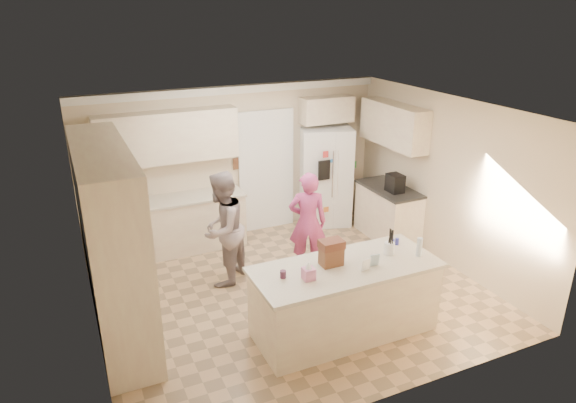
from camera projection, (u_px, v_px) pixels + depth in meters
name	position (u px, v px, depth m)	size (l,w,h in m)	color
floor	(292.00, 293.00, 7.31)	(5.20, 4.60, 0.02)	tan
ceiling	(292.00, 110.00, 6.36)	(5.20, 4.60, 0.02)	white
wall_back	(235.00, 162.00, 8.79)	(5.20, 0.02, 2.60)	beige
wall_front	(394.00, 290.00, 4.87)	(5.20, 0.02, 2.60)	beige
wall_left	(84.00, 243.00, 5.82)	(0.02, 4.60, 2.60)	beige
wall_right	(447.00, 181.00, 7.84)	(0.02, 4.60, 2.60)	beige
crown_back	(234.00, 90.00, 8.30)	(5.20, 0.08, 0.12)	white
pantry_bank	(112.00, 241.00, 6.16)	(0.60, 2.60, 2.35)	beige
back_base_cab	(177.00, 226.00, 8.40)	(2.20, 0.60, 0.88)	beige
back_countertop	(175.00, 200.00, 8.22)	(2.24, 0.63, 0.04)	beige
back_upper_cab	(168.00, 137.00, 7.97)	(2.20, 0.35, 0.80)	beige
doorway_opening	(266.00, 172.00, 9.07)	(0.90, 0.06, 2.10)	black
doorway_casing	(267.00, 173.00, 9.04)	(1.02, 0.03, 2.22)	white
wall_frame_upper	(237.00, 148.00, 8.68)	(0.15, 0.02, 0.20)	brown
wall_frame_lower	(237.00, 164.00, 8.77)	(0.15, 0.02, 0.20)	brown
refrigerator	(325.00, 176.00, 9.34)	(0.90, 0.70, 1.80)	white
fridge_seam	(335.00, 182.00, 9.04)	(0.01, 0.02, 1.78)	gray
fridge_dispenser	(324.00, 170.00, 8.85)	(0.22, 0.03, 0.35)	black
fridge_handle_l	(333.00, 174.00, 8.95)	(0.02, 0.02, 0.85)	silver
fridge_handle_r	(338.00, 174.00, 8.99)	(0.02, 0.02, 0.85)	silver
over_fridge_cab	(326.00, 110.00, 8.98)	(0.95, 0.35, 0.45)	beige
right_base_cab	(388.00, 214.00, 8.88)	(0.60, 1.20, 0.88)	beige
right_countertop	(389.00, 189.00, 8.71)	(0.63, 1.24, 0.04)	#2D2B28
right_upper_cab	(394.00, 125.00, 8.55)	(0.35, 1.50, 0.70)	beige
coffee_maker	(395.00, 183.00, 8.46)	(0.22, 0.28, 0.30)	black
island_base	(344.00, 301.00, 6.29)	(2.20, 0.90, 0.88)	beige
island_top	(346.00, 268.00, 6.12)	(2.28, 0.96, 0.05)	beige
utensil_crock	(389.00, 248.00, 6.38)	(0.13, 0.13, 0.15)	white
tissue_box	(309.00, 274.00, 5.79)	(0.13, 0.13, 0.14)	pink
tissue_plume	(309.00, 265.00, 5.75)	(0.08, 0.08, 0.08)	white
dollhouse_body	(331.00, 256.00, 6.10)	(0.26, 0.18, 0.22)	brown
dollhouse_roof	(332.00, 244.00, 6.04)	(0.28, 0.20, 0.10)	#592D1E
jam_jar	(283.00, 274.00, 5.83)	(0.07, 0.07, 0.09)	#59263F
greeting_card_a	(366.00, 265.00, 5.97)	(0.12, 0.01, 0.16)	white
greeting_card_b	(375.00, 260.00, 6.07)	(0.12, 0.01, 0.16)	silver
water_bottle	(419.00, 247.00, 6.31)	(0.07, 0.07, 0.24)	silver
shaker_salt	(392.00, 243.00, 6.60)	(0.05, 0.05, 0.09)	#32349D
shaker_pepper	(397.00, 242.00, 6.63)	(0.05, 0.05, 0.09)	#32349D
teen_boy	(222.00, 229.00, 7.30)	(0.82, 0.64, 1.69)	gray
teen_girl	(308.00, 222.00, 7.67)	(0.57, 0.38, 1.57)	#C74796
fridge_magnets	(335.00, 182.00, 9.03)	(0.76, 0.02, 1.44)	tan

